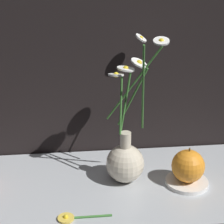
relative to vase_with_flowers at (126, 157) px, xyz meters
name	(u,v)px	position (x,y,z in m)	size (l,w,h in m)	color
ground_plane	(106,188)	(-0.05, -0.01, -0.08)	(6.00, 6.00, 0.00)	black
shelf	(106,186)	(-0.05, -0.01, -0.07)	(0.85, 0.36, 0.01)	#B2B7BC
vase_with_flowers	(126,157)	(0.00, 0.00, 0.00)	(0.14, 0.20, 0.36)	beige
saucer_plate	(187,182)	(0.15, -0.04, -0.06)	(0.11, 0.11, 0.01)	white
orange_fruit	(188,166)	(0.15, -0.04, -0.01)	(0.08, 0.08, 0.09)	orange
loose_daisy	(72,218)	(-0.14, -0.14, -0.06)	(0.12, 0.04, 0.01)	#3D7A33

